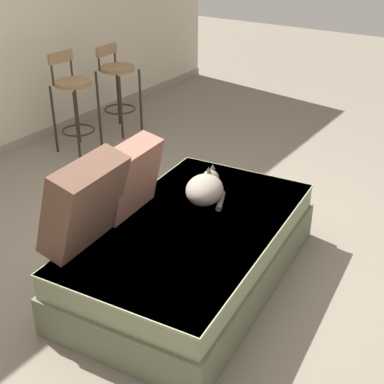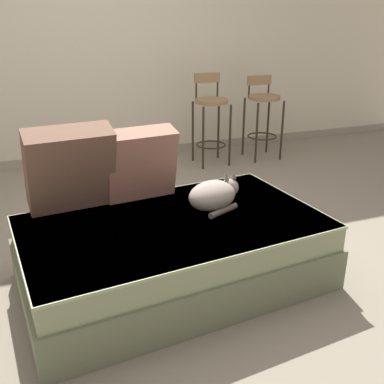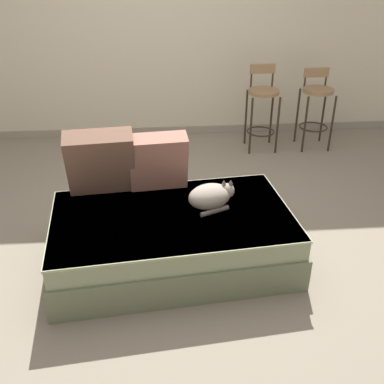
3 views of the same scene
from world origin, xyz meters
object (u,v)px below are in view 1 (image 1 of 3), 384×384
throw_pillow_corner (84,204)px  throw_pillow_middle (129,178)px  couch (192,251)px  cat (205,189)px  bar_stool_near_window (73,96)px  bar_stool_by_doorway (117,81)px

throw_pillow_corner → throw_pillow_middle: size_ratio=1.14×
couch → cat: size_ratio=4.65×
couch → bar_stool_near_window: (1.10, 2.07, 0.33)m
throw_pillow_corner → cat: (0.80, -0.27, -0.18)m
throw_pillow_middle → throw_pillow_corner: bearing=-174.1°
cat → throw_pillow_corner: bearing=161.5°
cat → throw_pillow_middle: bearing=140.1°
couch → bar_stool_near_window: bar_stool_near_window is taller
couch → cat: bearing=17.3°
cat → bar_stool_near_window: (0.81, 1.98, 0.05)m
cat → bar_stool_by_doorway: bar_stool_by_doorway is taller
couch → bar_stool_near_window: size_ratio=1.94×
bar_stool_near_window → couch: bearing=-117.9°
bar_stool_by_doorway → throw_pillow_corner: bearing=-142.3°
bar_stool_near_window → bar_stool_by_doorway: bearing=-0.1°
throw_pillow_corner → bar_stool_by_doorway: throw_pillow_corner is taller
throw_pillow_middle → cat: bearing=-39.9°
cat → bar_stool_near_window: 2.14m
throw_pillow_corner → throw_pillow_middle: throw_pillow_corner is taller
throw_pillow_middle → bar_stool_near_window: size_ratio=0.49×
throw_pillow_middle → bar_stool_near_window: bar_stool_near_window is taller
throw_pillow_corner → bar_stool_near_window: size_ratio=0.56×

